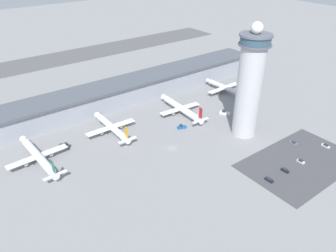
% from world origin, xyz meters
% --- Properties ---
extents(ground_plane, '(1000.00, 1000.00, 0.00)m').
position_xyz_m(ground_plane, '(0.00, 0.00, 0.00)').
color(ground_plane, gray).
extents(terminal_building, '(259.17, 25.00, 15.52)m').
position_xyz_m(terminal_building, '(0.00, 70.00, 7.86)').
color(terminal_building, '#9399A3').
rests_on(terminal_building, ground).
extents(runway_strip, '(388.75, 44.00, 0.01)m').
position_xyz_m(runway_strip, '(0.00, 193.64, 0.00)').
color(runway_strip, '#515154').
rests_on(runway_strip, ground).
extents(control_tower, '(17.86, 17.86, 66.89)m').
position_xyz_m(control_tower, '(45.44, -12.77, 31.83)').
color(control_tower, '#BCBCC1').
rests_on(control_tower, ground).
extents(parking_lot_surface, '(64.00, 40.00, 0.01)m').
position_xyz_m(parking_lot_surface, '(46.74, -51.69, 0.00)').
color(parking_lot_surface, '#424247').
rests_on(parking_lot_surface, ground).
extents(airplane_gate_alpha, '(32.59, 44.96, 13.37)m').
position_xyz_m(airplane_gate_alpha, '(-65.09, 30.88, 4.38)').
color(airplane_gate_alpha, silver).
rests_on(airplane_gate_alpha, ground).
extents(airplane_gate_bravo, '(31.90, 39.74, 12.93)m').
position_xyz_m(airplane_gate_bravo, '(-19.48, 35.06, 4.38)').
color(airplane_gate_bravo, white).
rests_on(airplane_gate_bravo, ground).
extents(airplane_gate_charlie, '(30.43, 44.50, 13.21)m').
position_xyz_m(airplane_gate_charlie, '(30.50, 29.93, 4.05)').
color(airplane_gate_charlie, white).
rests_on(airplane_gate_charlie, ground).
extents(airplane_gate_delta, '(30.28, 38.26, 11.87)m').
position_xyz_m(airplane_gate_delta, '(79.16, 36.90, 4.28)').
color(airplane_gate_delta, silver).
rests_on(airplane_gate_delta, ground).
extents(service_truck_catering, '(5.36, 6.73, 2.75)m').
position_xyz_m(service_truck_catering, '(71.60, 6.48, 0.95)').
color(service_truck_catering, black).
rests_on(service_truck_catering, ground).
extents(service_truck_fuel, '(6.16, 3.90, 2.64)m').
position_xyz_m(service_truck_fuel, '(18.56, 14.11, 0.92)').
color(service_truck_fuel, black).
rests_on(service_truck_fuel, ground).
extents(service_truck_baggage, '(5.85, 6.34, 2.59)m').
position_xyz_m(service_truck_baggage, '(-48.36, 37.63, 0.90)').
color(service_truck_baggage, black).
rests_on(service_truck_baggage, ground).
extents(service_truck_water, '(5.72, 7.35, 2.99)m').
position_xyz_m(service_truck_water, '(53.98, 11.52, 1.04)').
color(service_truck_water, black).
rests_on(service_truck_water, ground).
extents(car_black_suv, '(2.01, 4.56, 1.41)m').
position_xyz_m(car_black_suv, '(21.02, -51.62, 0.55)').
color(car_black_suv, black).
rests_on(car_black_suv, ground).
extents(car_red_hatchback, '(1.93, 4.44, 1.43)m').
position_xyz_m(car_red_hatchback, '(59.48, -38.73, 0.55)').
color(car_red_hatchback, black).
rests_on(car_red_hatchback, ground).
extents(car_green_van, '(1.90, 4.19, 1.60)m').
position_xyz_m(car_green_van, '(33.66, -51.71, 0.62)').
color(car_green_van, black).
rests_on(car_green_van, ground).
extents(car_grey_coupe, '(1.91, 4.70, 1.47)m').
position_xyz_m(car_grey_coupe, '(71.77, -51.61, 0.57)').
color(car_grey_coupe, black).
rests_on(car_grey_coupe, ground).
extents(car_maroon_suv, '(1.87, 4.19, 1.54)m').
position_xyz_m(car_maroon_suv, '(47.02, -51.92, 0.60)').
color(car_maroon_suv, black).
rests_on(car_maroon_suv, ground).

